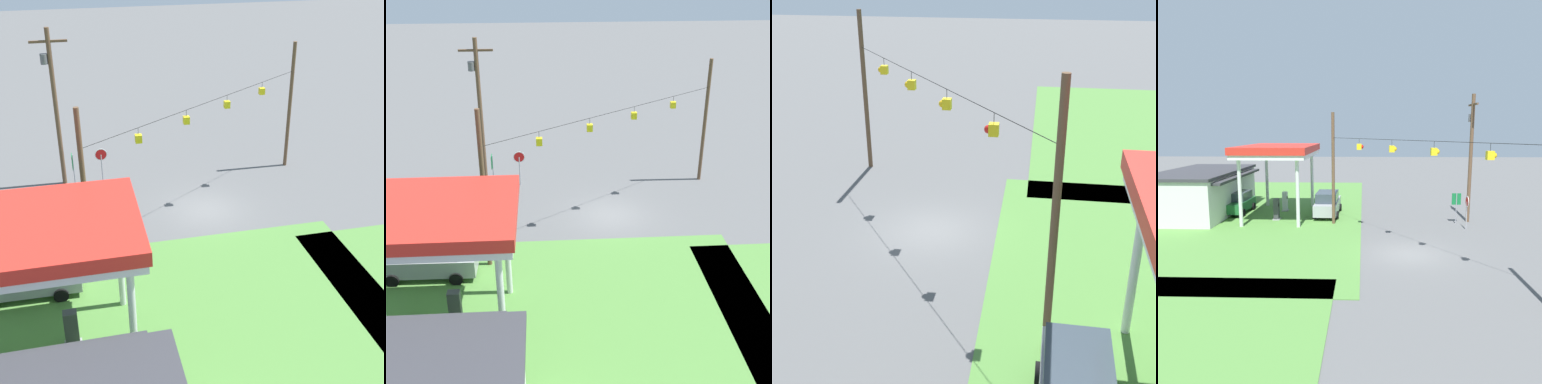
# 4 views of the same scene
# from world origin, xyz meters

# --- Properties ---
(ground_plane) EXTENTS (160.00, 160.00, 0.00)m
(ground_plane) POSITION_xyz_m (0.00, 0.00, 0.00)
(ground_plane) COLOR #565656
(gas_station_canopy) EXTENTS (9.34, 5.73, 5.99)m
(gas_station_canopy) POSITION_xyz_m (9.81, 9.73, 5.45)
(gas_station_canopy) COLOR silver
(gas_station_canopy) RESTS_ON ground
(fuel_pump_near) EXTENTS (0.71, 0.56, 1.76)m
(fuel_pump_near) POSITION_xyz_m (8.12, 9.73, 0.84)
(fuel_pump_near) COLOR gray
(fuel_pump_near) RESTS_ON ground
(car_at_pumps_front) EXTENTS (5.10, 2.19, 2.07)m
(car_at_pumps_front) POSITION_xyz_m (10.00, 5.74, 1.05)
(car_at_pumps_front) COLOR #9E9EA3
(car_at_pumps_front) RESTS_ON ground
(stop_sign_roadside) EXTENTS (0.80, 0.08, 2.50)m
(stop_sign_roadside) POSITION_xyz_m (5.68, -4.87, 1.81)
(stop_sign_roadside) COLOR #99999E
(stop_sign_roadside) RESTS_ON ground
(route_sign) EXTENTS (0.10, 0.70, 2.40)m
(route_sign) POSITION_xyz_m (7.50, -4.55, 1.71)
(route_sign) COLOR gray
(route_sign) RESTS_ON ground
(utility_pole_main) EXTENTS (2.20, 0.44, 9.95)m
(utility_pole_main) POSITION_xyz_m (8.16, -5.64, 5.56)
(utility_pole_main) COLOR brown
(utility_pole_main) RESTS_ON ground
(signal_span_gantry) EXTENTS (14.28, 10.24, 8.56)m
(signal_span_gantry) POSITION_xyz_m (0.00, -0.01, 4.67)
(signal_span_gantry) COLOR brown
(signal_span_gantry) RESTS_ON ground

